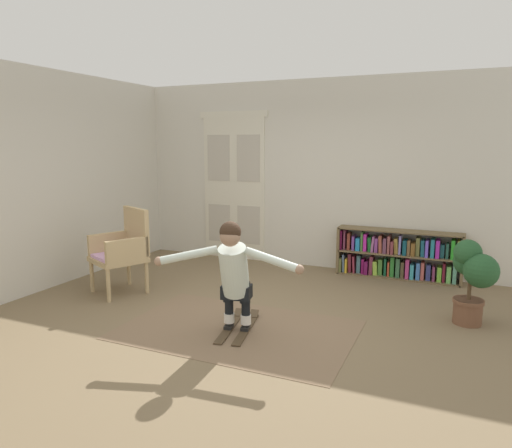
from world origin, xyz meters
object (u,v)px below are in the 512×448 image
(potted_plant, at_px, (473,275))
(person_skier, at_px, (234,269))
(bookshelf, at_px, (398,256))
(wicker_chair, at_px, (123,248))
(skis_pair, at_px, (238,327))

(potted_plant, relative_size, person_skier, 0.63)
(potted_plant, xyz_separation_m, person_skier, (-2.20, -1.29, 0.15))
(person_skier, bearing_deg, bookshelf, 65.90)
(wicker_chair, bearing_deg, potted_plant, 8.01)
(bookshelf, relative_size, person_skier, 1.20)
(skis_pair, height_order, person_skier, person_skier)
(wicker_chair, height_order, skis_pair, wicker_chair)
(bookshelf, bearing_deg, person_skier, -114.10)
(potted_plant, height_order, skis_pair, potted_plant)
(wicker_chair, xyz_separation_m, potted_plant, (4.15, 0.58, -0.03))
(bookshelf, distance_m, skis_pair, 2.96)
(skis_pair, bearing_deg, potted_plant, 26.77)
(skis_pair, bearing_deg, wicker_chair, 164.24)
(bookshelf, distance_m, person_skier, 3.10)
(potted_plant, relative_size, skis_pair, 1.03)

